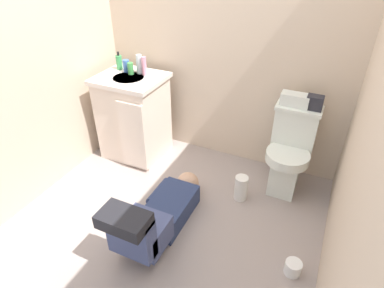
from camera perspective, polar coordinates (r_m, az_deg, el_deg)
name	(u,v)px	position (r m, az deg, el deg)	size (l,w,h in m)	color
ground_plane	(166,224)	(2.65, -4.57, -13.80)	(2.78, 3.19, 0.04)	gray
wall_back	(224,32)	(2.93, 5.70, 18.98)	(2.44, 0.08, 2.40)	beige
wall_left	(13,51)	(2.72, -28.88, 14.06)	(0.08, 2.19, 2.40)	beige
wall_right	(382,119)	(1.72, 30.35, 3.81)	(0.08, 2.19, 2.40)	beige
toilet	(290,152)	(2.84, 16.72, -1.32)	(0.36, 0.46, 0.75)	silver
vanity_cabinet	(134,116)	(3.20, -10.14, 4.80)	(0.60, 0.53, 0.82)	beige
faucet	(138,66)	(3.13, -9.51, 13.28)	(0.02, 0.02, 0.10)	silver
person_plumber	(157,215)	(2.45, -6.17, -12.32)	(0.39, 1.06, 0.52)	navy
tissue_box	(295,100)	(2.72, 17.60, 7.42)	(0.22, 0.11, 0.10)	silver
toiletry_bag	(315,103)	(2.71, 20.72, 6.80)	(0.12, 0.09, 0.11)	#26262D
soap_dispenser	(119,62)	(3.21, -12.65, 13.82)	(0.06, 0.06, 0.17)	#409C56
bottle_blue	(126,66)	(3.14, -11.45, 13.25)	(0.06, 0.06, 0.11)	#416DBC
bottle_green	(130,68)	(3.07, -10.73, 12.88)	(0.05, 0.05, 0.11)	#45A04E
bottle_clear	(139,64)	(3.06, -9.20, 13.63)	(0.05, 0.05, 0.17)	silver
bottle_pink	(144,66)	(3.02, -8.39, 13.36)	(0.04, 0.04, 0.17)	pink
paper_towel_roll	(241,188)	(2.78, 8.57, -7.62)	(0.11, 0.11, 0.22)	white
toilet_paper_roll	(293,268)	(2.40, 17.26, -20.00)	(0.11, 0.11, 0.10)	white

